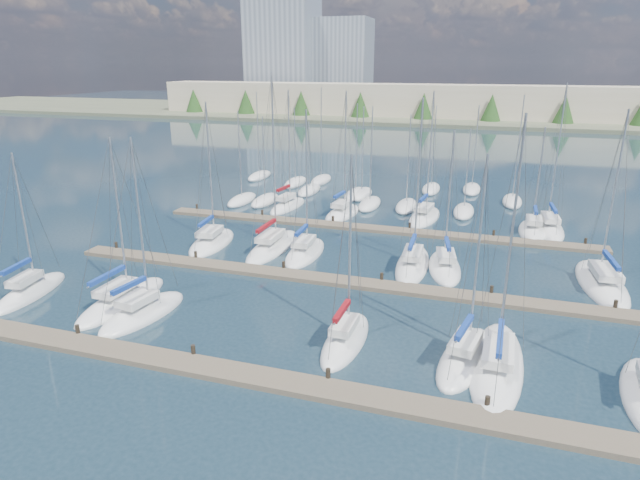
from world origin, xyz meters
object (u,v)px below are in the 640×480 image
(sailboat_o, at_px, (342,213))
(sailboat_d, at_px, (346,340))
(sailboat_q, at_px, (532,230))
(sailboat_f, at_px, (497,365))
(sailboat_r, at_px, (548,227))
(sailboat_c, at_px, (143,313))
(sailboat_m, at_px, (601,284))
(sailboat_h, at_px, (212,242))
(sailboat_i, at_px, (273,246))
(sailboat_l, at_px, (445,267))
(sailboat_k, at_px, (412,264))
(sailboat_b, at_px, (122,301))
(sailboat_n, at_px, (288,206))
(sailboat_e, at_px, (465,357))
(sailboat_p, at_px, (425,217))
(sailboat_j, at_px, (305,252))
(sailboat_a, at_px, (31,292))

(sailboat_o, distance_m, sailboat_d, 28.27)
(sailboat_q, bearing_deg, sailboat_f, -95.58)
(sailboat_r, bearing_deg, sailboat_c, -136.68)
(sailboat_m, xyz_separation_m, sailboat_h, (-32.75, -0.30, 0.00))
(sailboat_i, bearing_deg, sailboat_l, -1.29)
(sailboat_k, relative_size, sailboat_h, 1.05)
(sailboat_b, relative_size, sailboat_r, 0.82)
(sailboat_i, height_order, sailboat_d, sailboat_i)
(sailboat_i, bearing_deg, sailboat_n, 105.99)
(sailboat_o, distance_m, sailboat_e, 30.80)
(sailboat_d, bearing_deg, sailboat_r, 65.47)
(sailboat_f, bearing_deg, sailboat_e, 173.69)
(sailboat_n, relative_size, sailboat_r, 0.93)
(sailboat_i, height_order, sailboat_l, sailboat_i)
(sailboat_q, bearing_deg, sailboat_d, -112.63)
(sailboat_p, xyz_separation_m, sailboat_e, (5.88, -28.35, 0.00))
(sailboat_m, bearing_deg, sailboat_b, -161.50)
(sailboat_r, distance_m, sailboat_f, 28.97)
(sailboat_h, bearing_deg, sailboat_d, -47.17)
(sailboat_o, bearing_deg, sailboat_i, -97.33)
(sailboat_r, bearing_deg, sailboat_m, -82.93)
(sailboat_r, bearing_deg, sailboat_h, -157.71)
(sailboat_h, bearing_deg, sailboat_i, -1.59)
(sailboat_n, height_order, sailboat_h, sailboat_n)
(sailboat_i, distance_m, sailboat_q, 25.85)
(sailboat_c, bearing_deg, sailboat_j, 74.35)
(sailboat_h, bearing_deg, sailboat_b, -96.10)
(sailboat_i, xyz_separation_m, sailboat_p, (11.86, 13.99, -0.01))
(sailboat_k, relative_size, sailboat_l, 1.20)
(sailboat_d, bearing_deg, sailboat_p, 88.67)
(sailboat_r, bearing_deg, sailboat_b, -140.43)
(sailboat_p, xyz_separation_m, sailboat_k, (0.87, -14.62, 0.00))
(sailboat_b, relative_size, sailboat_a, 1.11)
(sailboat_f, bearing_deg, sailboat_d, -178.76)
(sailboat_o, bearing_deg, sailboat_l, -40.87)
(sailboat_i, height_order, sailboat_f, sailboat_i)
(sailboat_j, bearing_deg, sailboat_a, -141.16)
(sailboat_q, bearing_deg, sailboat_j, -144.89)
(sailboat_d, xyz_separation_m, sailboat_h, (-16.61, 13.92, -0.01))
(sailboat_a, bearing_deg, sailboat_h, 54.25)
(sailboat_m, bearing_deg, sailboat_q, 104.19)
(sailboat_p, bearing_deg, sailboat_o, -165.42)
(sailboat_j, relative_size, sailboat_q, 1.19)
(sailboat_a, bearing_deg, sailboat_o, 50.62)
(sailboat_k, height_order, sailboat_f, sailboat_f)
(sailboat_j, height_order, sailboat_r, sailboat_r)
(sailboat_j, height_order, sailboat_l, sailboat_j)
(sailboat_j, relative_size, sailboat_r, 0.88)
(sailboat_p, distance_m, sailboat_f, 29.59)
(sailboat_m, bearing_deg, sailboat_a, -164.40)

